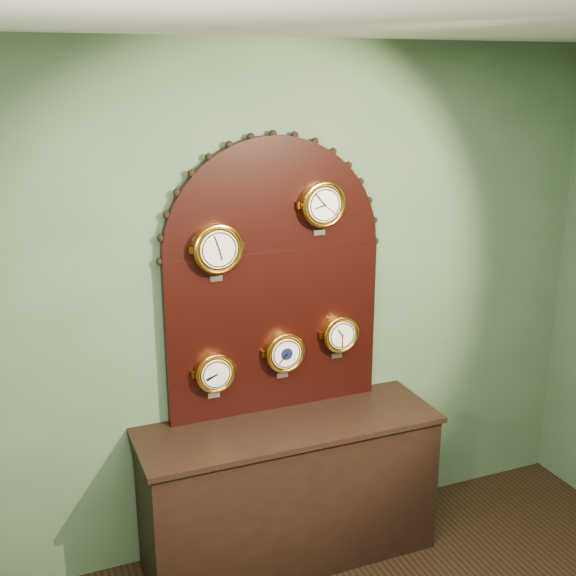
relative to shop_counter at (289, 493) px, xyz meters
name	(u,v)px	position (x,y,z in m)	size (l,w,h in m)	color
wall_back	(271,307)	(0.00, 0.27, 1.00)	(4.00, 4.00, 0.00)	#466444
shop_counter	(289,493)	(0.00, 0.00, 0.00)	(1.60, 0.50, 0.80)	black
display_board	(274,270)	(0.00, 0.22, 1.23)	(1.26, 0.06, 1.53)	black
roman_clock	(217,248)	(-0.33, 0.15, 1.39)	(0.26, 0.08, 0.31)	gold
arabic_clock	(322,204)	(0.25, 0.15, 1.57)	(0.24, 0.08, 0.29)	gold
hygrometer	(215,372)	(-0.36, 0.15, 0.72)	(0.22, 0.08, 0.27)	gold
barometer	(285,352)	(0.03, 0.15, 0.78)	(0.23, 0.08, 0.28)	gold
tide_clock	(340,334)	(0.37, 0.15, 0.84)	(0.21, 0.08, 0.26)	gold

